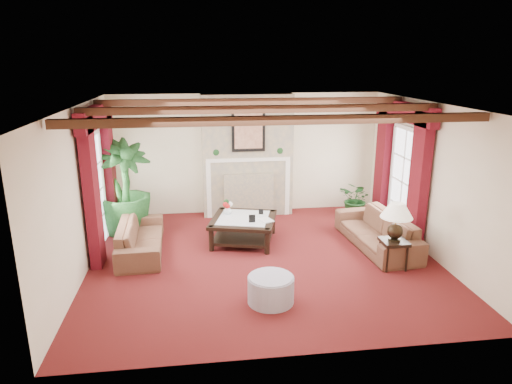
{
  "coord_description": "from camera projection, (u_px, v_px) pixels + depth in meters",
  "views": [
    {
      "loc": [
        -1.1,
        -7.34,
        3.42
      ],
      "look_at": [
        -0.09,
        0.4,
        1.13
      ],
      "focal_mm": 32.0,
      "sensor_mm": 36.0,
      "label": 1
    }
  ],
  "objects": [
    {
      "name": "potted_palm",
      "position": [
        126.0,
        208.0,
        9.19
      ],
      "size": [
        2.85,
        2.9,
        1.07
      ],
      "primitive_type": "imported",
      "rotation": [
        0.0,
        0.0,
        0.6
      ],
      "color": "black",
      "rests_on": "ground"
    },
    {
      "name": "sofa_left",
      "position": [
        140.0,
        232.0,
        8.31
      ],
      "size": [
        1.99,
        0.72,
        0.76
      ],
      "primitive_type": "imported",
      "rotation": [
        0.0,
        0.0,
        1.61
      ],
      "color": "#360E16",
      "rests_on": "ground"
    },
    {
      "name": "book",
      "position": [
        261.0,
        214.0,
        8.5
      ],
      "size": [
        0.23,
        0.16,
        0.29
      ],
      "primitive_type": "imported",
      "rotation": [
        0.0,
        0.0,
        0.35
      ],
      "color": "black",
      "rests_on": "coffee_table"
    },
    {
      "name": "photo_frame_a",
      "position": [
        252.0,
        219.0,
        8.46
      ],
      "size": [
        0.12,
        0.03,
        0.16
      ],
      "primitive_type": null,
      "rotation": [
        0.0,
        0.0,
        -0.05
      ],
      "color": "black",
      "rests_on": "coffee_table"
    },
    {
      "name": "sofa_right",
      "position": [
        377.0,
        226.0,
        8.54
      ],
      "size": [
        2.23,
        0.98,
        0.83
      ],
      "primitive_type": "imported",
      "rotation": [
        0.0,
        0.0,
        -1.49
      ],
      "color": "#360E16",
      "rests_on": "ground"
    },
    {
      "name": "right_wall",
      "position": [
        431.0,
        180.0,
        8.08
      ],
      "size": [
        0.02,
        5.5,
        2.7
      ],
      "primitive_type": "cube",
      "color": "beige",
      "rests_on": "ground"
    },
    {
      "name": "small_plant",
      "position": [
        356.0,
        203.0,
        10.19
      ],
      "size": [
        1.52,
        1.52,
        0.64
      ],
      "primitive_type": "imported",
      "rotation": [
        0.0,
        0.0,
        -0.93
      ],
      "color": "black",
      "rests_on": "ground"
    },
    {
      "name": "table_lamp",
      "position": [
        396.0,
        221.0,
        7.54
      ],
      "size": [
        0.53,
        0.53,
        0.67
      ],
      "primitive_type": null,
      "color": "black",
      "rests_on": "side_table"
    },
    {
      "name": "left_wall",
      "position": [
        80.0,
        193.0,
        7.33
      ],
      "size": [
        0.02,
        5.5,
        2.7
      ],
      "primitive_type": "cube",
      "color": "beige",
      "rests_on": "ground"
    },
    {
      "name": "coffee_table",
      "position": [
        244.0,
        230.0,
        8.81
      ],
      "size": [
        1.45,
        1.45,
        0.49
      ],
      "primitive_type": null,
      "rotation": [
        0.0,
        0.0,
        -0.26
      ],
      "color": "black",
      "rests_on": "ground"
    },
    {
      "name": "side_table",
      "position": [
        393.0,
        254.0,
        7.7
      ],
      "size": [
        0.45,
        0.45,
        0.5
      ],
      "primitive_type": null,
      "rotation": [
        0.0,
        0.0,
        -0.08
      ],
      "color": "black",
      "rests_on": "ground"
    },
    {
      "name": "fireplace",
      "position": [
        247.0,
        94.0,
        9.75
      ],
      "size": [
        2.0,
        0.52,
        2.7
      ],
      "primitive_type": null,
      "color": "tan",
      "rests_on": "ground"
    },
    {
      "name": "ottoman",
      "position": [
        271.0,
        290.0,
        6.62
      ],
      "size": [
        0.68,
        0.68,
        0.4
      ],
      "primitive_type": "cylinder",
      "color": "#928EA1",
      "rests_on": "ground"
    },
    {
      "name": "ceiling",
      "position": [
        265.0,
        105.0,
        7.32
      ],
      "size": [
        6.0,
        6.0,
        0.0
      ],
      "primitive_type": "plane",
      "rotation": [
        3.14,
        0.0,
        0.0
      ],
      "color": "white",
      "rests_on": "floor"
    },
    {
      "name": "floor",
      "position": [
        264.0,
        259.0,
        8.08
      ],
      "size": [
        6.0,
        6.0,
        0.0
      ],
      "primitive_type": "plane",
      "color": "#48110C",
      "rests_on": "ground"
    },
    {
      "name": "flower_vase",
      "position": [
        228.0,
        210.0,
        8.94
      ],
      "size": [
        0.23,
        0.23,
        0.17
      ],
      "primitive_type": "imported",
      "rotation": [
        0.0,
        0.0,
        0.17
      ],
      "color": "silver",
      "rests_on": "coffee_table"
    },
    {
      "name": "french_door_right",
      "position": [
        409.0,
        128.0,
        8.81
      ],
      "size": [
        0.1,
        1.1,
        2.16
      ],
      "primitive_type": null,
      "color": "white",
      "rests_on": "ground"
    },
    {
      "name": "french_door_left",
      "position": [
        90.0,
        135.0,
        8.06
      ],
      "size": [
        0.1,
        1.1,
        2.16
      ],
      "primitive_type": null,
      "color": "white",
      "rests_on": "ground"
    },
    {
      "name": "ceiling_beams",
      "position": [
        265.0,
        109.0,
        7.34
      ],
      "size": [
        6.0,
        3.0,
        0.12
      ],
      "primitive_type": null,
      "color": "#3A1F12",
      "rests_on": "ceiling"
    },
    {
      "name": "back_wall",
      "position": [
        246.0,
        154.0,
        10.32
      ],
      "size": [
        6.0,
        0.02,
        2.7
      ],
      "primitive_type": "cube",
      "color": "beige",
      "rests_on": "ground"
    },
    {
      "name": "curtains_right",
      "position": [
        405.0,
        106.0,
        8.67
      ],
      "size": [
        0.2,
        2.4,
        2.55
      ],
      "primitive_type": null,
      "color": "#4D0A0F",
      "rests_on": "ground"
    },
    {
      "name": "curtains_left",
      "position": [
        94.0,
        111.0,
        7.96
      ],
      "size": [
        0.2,
        2.4,
        2.55
      ],
      "primitive_type": null,
      "color": "#4D0A0F",
      "rests_on": "ground"
    },
    {
      "name": "photo_frame_b",
      "position": [
        261.0,
        212.0,
        8.9
      ],
      "size": [
        0.09,
        0.04,
        0.12
      ],
      "primitive_type": null,
      "rotation": [
        0.0,
        0.0,
        -0.28
      ],
      "color": "black",
      "rests_on": "coffee_table"
    }
  ]
}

